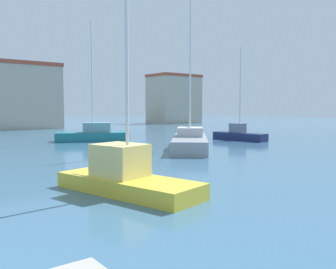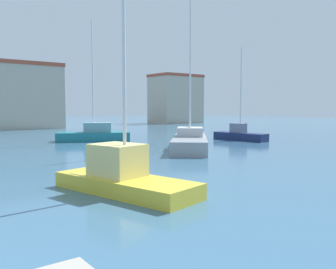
{
  "view_description": "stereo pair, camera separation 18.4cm",
  "coord_description": "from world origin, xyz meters",
  "px_view_note": "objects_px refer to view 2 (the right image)",
  "views": [
    {
      "loc": [
        0.83,
        -5.44,
        2.97
      ],
      "look_at": [
        16.26,
        14.54,
        1.03
      ],
      "focal_mm": 38.82,
      "sensor_mm": 36.0,
      "label": 1
    },
    {
      "loc": [
        0.98,
        -5.55,
        2.97
      ],
      "look_at": [
        16.26,
        14.54,
        1.03
      ],
      "focal_mm": 38.82,
      "sensor_mm": 36.0,
      "label": 2
    }
  ],
  "objects_px": {
    "sailboat_teal_behind_lamppost": "(94,134)",
    "sailboat_grey_inner_mooring": "(190,141)",
    "sailboat_navy_far_left": "(240,134)",
    "sailboat_yellow_distant_north": "(123,176)"
  },
  "relations": [
    {
      "from": "sailboat_teal_behind_lamppost",
      "to": "sailboat_grey_inner_mooring",
      "type": "xyz_separation_m",
      "value": [
        2.66,
        -9.59,
        -0.01
      ]
    },
    {
      "from": "sailboat_teal_behind_lamppost",
      "to": "sailboat_navy_far_left",
      "type": "xyz_separation_m",
      "value": [
        10.64,
        -7.11,
        -0.06
      ]
    },
    {
      "from": "sailboat_teal_behind_lamppost",
      "to": "sailboat_grey_inner_mooring",
      "type": "relative_size",
      "value": 0.84
    },
    {
      "from": "sailboat_yellow_distant_north",
      "to": "sailboat_grey_inner_mooring",
      "type": "height_order",
      "value": "sailboat_grey_inner_mooring"
    },
    {
      "from": "sailboat_yellow_distant_north",
      "to": "sailboat_navy_far_left",
      "type": "bearing_deg",
      "value": 30.68
    },
    {
      "from": "sailboat_navy_far_left",
      "to": "sailboat_grey_inner_mooring",
      "type": "height_order",
      "value": "sailboat_grey_inner_mooring"
    },
    {
      "from": "sailboat_navy_far_left",
      "to": "sailboat_grey_inner_mooring",
      "type": "xyz_separation_m",
      "value": [
        -7.98,
        -2.48,
        0.04
      ]
    },
    {
      "from": "sailboat_teal_behind_lamppost",
      "to": "sailboat_yellow_distant_north",
      "type": "bearing_deg",
      "value": -112.96
    },
    {
      "from": "sailboat_navy_far_left",
      "to": "sailboat_grey_inner_mooring",
      "type": "bearing_deg",
      "value": -162.71
    },
    {
      "from": "sailboat_teal_behind_lamppost",
      "to": "sailboat_yellow_distant_north",
      "type": "xyz_separation_m",
      "value": [
        -7.59,
        -17.92,
        -0.02
      ]
    }
  ]
}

